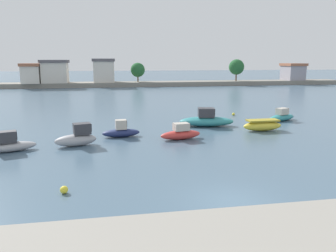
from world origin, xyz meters
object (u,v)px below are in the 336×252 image
object	(u,v)px
moored_boat_1	(77,137)
moored_boat_3	(181,133)
mooring_buoy_0	(64,190)
mooring_buoy_1	(233,114)
moored_boat_0	(9,144)
moored_boat_4	(207,120)
moored_boat_6	(282,116)
moored_boat_5	(262,125)
moored_boat_2	(121,131)

from	to	relation	value
moored_boat_1	moored_boat_3	size ratio (longest dim) A/B	0.92
mooring_buoy_0	mooring_buoy_1	bearing A→B (deg)	50.87
moored_boat_0	moored_boat_4	size ratio (longest dim) A/B	0.66
moored_boat_1	mooring_buoy_1	distance (m)	21.00
moored_boat_3	mooring_buoy_1	xyz separation A→B (m)	(8.96, 10.86, -0.35)
moored_boat_3	moored_boat_6	world-z (taller)	moored_boat_6
moored_boat_5	moored_boat_3	bearing A→B (deg)	-167.67
moored_boat_2	moored_boat_5	xyz separation A→B (m)	(13.51, 0.24, 0.02)
moored_boat_3	moored_boat_5	bearing A→B (deg)	3.52
moored_boat_0	moored_boat_3	xyz separation A→B (m)	(13.39, 1.59, -0.04)
moored_boat_5	mooring_buoy_0	bearing A→B (deg)	-144.68
moored_boat_3	mooring_buoy_0	world-z (taller)	moored_boat_3
moored_boat_4	mooring_buoy_1	size ratio (longest dim) A/B	16.86
moored_boat_4	moored_boat_6	xyz separation A→B (m)	(9.25, 1.53, -0.14)
moored_boat_0	moored_boat_4	world-z (taller)	moored_boat_4
moored_boat_1	moored_boat_4	world-z (taller)	moored_boat_4
moored_boat_0	moored_boat_3	size ratio (longest dim) A/B	1.02
moored_boat_6	mooring_buoy_1	distance (m)	5.89
moored_boat_0	moored_boat_4	bearing A→B (deg)	3.86
moored_boat_0	moored_boat_5	world-z (taller)	moored_boat_0
moored_boat_2	moored_boat_6	world-z (taller)	moored_boat_2
moored_boat_3	moored_boat_5	distance (m)	8.73
moored_boat_3	moored_boat_5	size ratio (longest dim) A/B	0.97
moored_boat_3	moored_boat_4	size ratio (longest dim) A/B	0.65
moored_boat_2	moored_boat_5	bearing A→B (deg)	-3.02
moored_boat_4	moored_boat_5	world-z (taller)	moored_boat_4
moored_boat_5	moored_boat_6	bearing A→B (deg)	44.13
moored_boat_4	moored_boat_6	distance (m)	9.37
moored_boat_3	moored_boat_4	world-z (taller)	moored_boat_4
moored_boat_0	mooring_buoy_0	world-z (taller)	moored_boat_0
moored_boat_1	moored_boat_6	bearing A→B (deg)	5.27
moored_boat_5	moored_boat_2	bearing A→B (deg)	179.90
moored_boat_1	moored_boat_0	bearing A→B (deg)	176.57
mooring_buoy_1	moored_boat_4	bearing A→B (deg)	-131.83
moored_boat_4	mooring_buoy_0	world-z (taller)	moored_boat_4
moored_boat_5	moored_boat_6	world-z (taller)	moored_boat_6
moored_boat_3	moored_boat_4	xyz separation A→B (m)	(3.81, 5.11, 0.10)
moored_boat_3	mooring_buoy_1	bearing A→B (deg)	40.55
moored_boat_1	moored_boat_2	world-z (taller)	moored_boat_1
moored_boat_1	moored_boat_4	xyz separation A→B (m)	(12.35, 5.84, -0.05)
moored_boat_5	mooring_buoy_1	xyz separation A→B (m)	(0.47, 8.83, -0.35)
moored_boat_1	mooring_buoy_0	bearing A→B (deg)	-102.24
moored_boat_0	mooring_buoy_1	distance (m)	25.59
moored_boat_4	mooring_buoy_0	bearing A→B (deg)	-118.43
moored_boat_6	moored_boat_1	bearing A→B (deg)	174.57
moored_boat_6	mooring_buoy_1	bearing A→B (deg)	109.88
moored_boat_2	moored_boat_6	size ratio (longest dim) A/B	0.83
moored_boat_4	mooring_buoy_0	size ratio (longest dim) A/B	14.46
moored_boat_3	mooring_buoy_1	distance (m)	14.08
moored_boat_3	moored_boat_6	size ratio (longest dim) A/B	0.92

